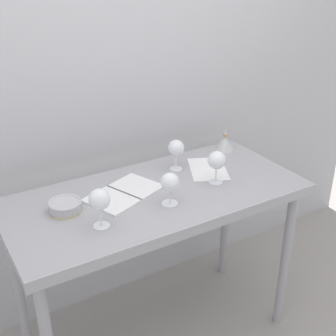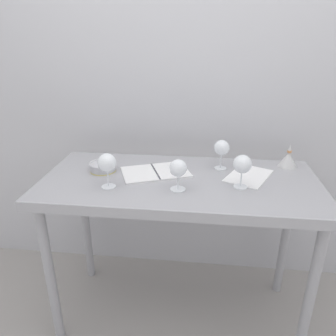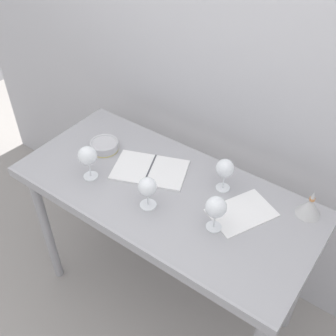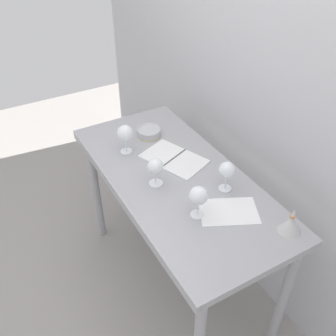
{
  "view_description": "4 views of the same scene",
  "coord_description": "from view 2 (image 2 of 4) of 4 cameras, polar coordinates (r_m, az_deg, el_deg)",
  "views": [
    {
      "loc": [
        -0.9,
        -1.61,
        1.92
      ],
      "look_at": [
        0.07,
        -0.0,
        1.01
      ],
      "focal_mm": 48.23,
      "sensor_mm": 36.0,
      "label": 1
    },
    {
      "loc": [
        0.11,
        -1.49,
        1.58
      ],
      "look_at": [
        -0.06,
        0.02,
        0.95
      ],
      "focal_mm": 34.51,
      "sensor_mm": 36.0,
      "label": 2
    },
    {
      "loc": [
        0.8,
        -1.08,
        2.19
      ],
      "look_at": [
        -0.0,
        0.02,
        1.01
      ],
      "focal_mm": 43.73,
      "sensor_mm": 36.0,
      "label": 3
    },
    {
      "loc": [
        1.34,
        -0.82,
        2.16
      ],
      "look_at": [
        -0.04,
        -0.03,
        0.94
      ],
      "focal_mm": 40.93,
      "sensor_mm": 36.0,
      "label": 4
    }
  ],
  "objects": [
    {
      "name": "ground_plane",
      "position": [
        2.18,
        1.76,
        -23.93
      ],
      "size": [
        6.0,
        6.0,
        0.0
      ],
      "primitive_type": "plane",
      "color": "gray"
    },
    {
      "name": "open_notebook",
      "position": [
        1.71,
        -2.21,
        -0.7
      ],
      "size": [
        0.4,
        0.33,
        0.01
      ],
      "rotation": [
        0.0,
        0.0,
        0.38
      ],
      "color": "white",
      "rests_on": "steel_counter"
    },
    {
      "name": "wine_glass_far_right",
      "position": [
        1.75,
        9.45,
        3.41
      ],
      "size": [
        0.08,
        0.08,
        0.16
      ],
      "color": "white",
      "rests_on": "steel_counter"
    },
    {
      "name": "tasting_bowl",
      "position": [
        1.76,
        -11.45,
        0.3
      ],
      "size": [
        0.14,
        0.14,
        0.05
      ],
      "color": "#DBCC66",
      "rests_on": "steel_counter"
    },
    {
      "name": "decanter_funnel",
      "position": [
        1.9,
        20.48,
        1.48
      ],
      "size": [
        0.11,
        0.11,
        0.13
      ],
      "color": "#BCBCBC",
      "rests_on": "steel_counter"
    },
    {
      "name": "wine_glass_near_center",
      "position": [
        1.49,
        1.75,
        -0.2
      ],
      "size": [
        0.08,
        0.08,
        0.15
      ],
      "color": "white",
      "rests_on": "steel_counter"
    },
    {
      "name": "steel_counter",
      "position": [
        1.69,
        2.07,
        -5.2
      ],
      "size": [
        1.4,
        0.65,
        0.9
      ],
      "color": "#9E9EA3",
      "rests_on": "ground_plane"
    },
    {
      "name": "wine_glass_near_left",
      "position": [
        1.53,
        -10.74,
        0.76
      ],
      "size": [
        0.09,
        0.09,
        0.17
      ],
      "color": "white",
      "rests_on": "steel_counter"
    },
    {
      "name": "back_wall",
      "position": [
        2.01,
        3.48,
        14.54
      ],
      "size": [
        3.8,
        0.04,
        2.6
      ],
      "primitive_type": "cube",
      "color": "#B6B6BC",
      "rests_on": "ground_plane"
    },
    {
      "name": "wine_glass_near_right",
      "position": [
        1.55,
        13.0,
        0.53
      ],
      "size": [
        0.09,
        0.09,
        0.16
      ],
      "color": "white",
      "rests_on": "steel_counter"
    },
    {
      "name": "tasting_sheet_upper",
      "position": [
        1.72,
        14.04,
        -1.31
      ],
      "size": [
        0.28,
        0.32,
        0.0
      ],
      "primitive_type": "cube",
      "rotation": [
        0.0,
        0.0,
        -0.45
      ],
      "color": "white",
      "rests_on": "steel_counter"
    }
  ]
}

